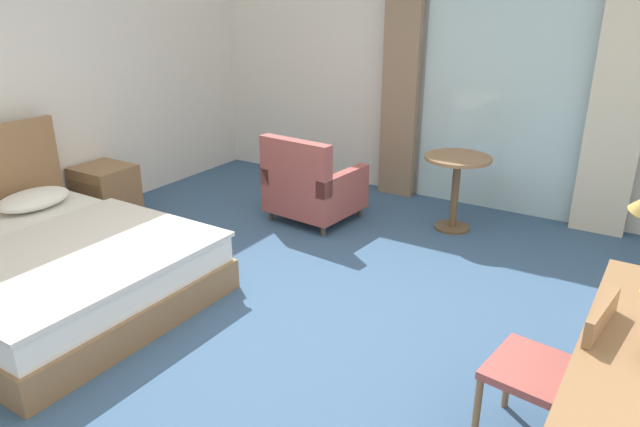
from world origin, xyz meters
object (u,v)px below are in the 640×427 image
object	(u,v)px
bed	(42,264)
round_cafe_table	(456,177)
nightstand	(106,192)
desk_chair	(560,368)
armchair_by_window	(312,187)

from	to	relation	value
bed	round_cafe_table	size ratio (longest dim) A/B	3.06
nightstand	bed	bearing A→B (deg)	-55.36
desk_chair	armchair_by_window	size ratio (longest dim) A/B	1.03
nightstand	desk_chair	size ratio (longest dim) A/B	0.60
armchair_by_window	round_cafe_table	world-z (taller)	armchair_by_window
round_cafe_table	desk_chair	bearing A→B (deg)	-61.15
nightstand	desk_chair	world-z (taller)	desk_chair
bed	round_cafe_table	distance (m)	3.48
bed	desk_chair	world-z (taller)	bed
bed	armchair_by_window	size ratio (longest dim) A/B	2.53
bed	armchair_by_window	distance (m)	2.42
nightstand	round_cafe_table	distance (m)	3.33
desk_chair	nightstand	bearing A→B (deg)	167.69
desk_chair	round_cafe_table	distance (m)	2.80
nightstand	desk_chair	bearing A→B (deg)	-12.31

